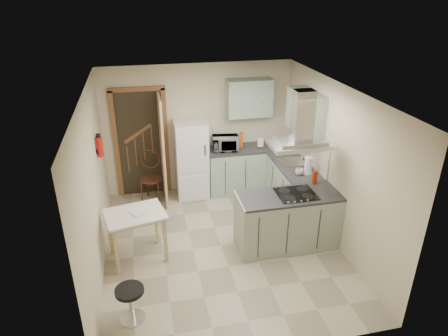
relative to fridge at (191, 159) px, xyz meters
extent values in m
plane|color=tan|center=(0.20, -1.80, -0.75)|extent=(4.20, 4.20, 0.00)
plane|color=silver|center=(0.20, -1.80, 1.75)|extent=(4.20, 4.20, 0.00)
plane|color=beige|center=(0.20, 0.30, 0.50)|extent=(3.60, 0.00, 3.60)
plane|color=beige|center=(-1.60, -1.80, 0.50)|extent=(0.00, 4.20, 4.20)
plane|color=beige|center=(2.00, -1.80, 0.50)|extent=(0.00, 4.20, 4.20)
cube|color=brown|center=(-0.90, 0.27, 0.30)|extent=(1.10, 0.12, 2.10)
cube|color=white|center=(0.00, 0.00, 0.00)|extent=(0.60, 0.60, 1.50)
cube|color=#9EB2A0|center=(0.86, 0.00, -0.30)|extent=(1.08, 0.60, 0.90)
cube|color=#9EB2A0|center=(1.70, -0.68, -0.30)|extent=(0.60, 1.95, 0.90)
cube|color=beige|center=(1.16, 0.29, 0.40)|extent=(1.68, 0.02, 0.50)
cube|color=#9EB2A0|center=(1.15, 0.12, 1.10)|extent=(0.85, 0.35, 0.70)
cube|color=#9EB2A0|center=(1.82, -0.95, 1.10)|extent=(0.35, 0.90, 0.70)
cube|color=#9EB2A0|center=(1.22, -1.98, -0.30)|extent=(1.55, 0.65, 0.90)
cube|color=black|center=(1.32, -1.98, 0.16)|extent=(0.58, 0.50, 0.01)
cube|color=silver|center=(1.32, -1.98, 0.97)|extent=(0.90, 0.55, 0.10)
cube|color=silver|center=(1.70, -0.85, 0.16)|extent=(0.45, 0.40, 0.01)
cylinder|color=#B2140F|center=(-1.54, -0.90, 0.75)|extent=(0.10, 0.10, 0.32)
cube|color=tan|center=(-1.08, -1.82, -0.36)|extent=(0.94, 0.78, 0.78)
cube|color=#462617|center=(-0.77, -0.09, -0.29)|extent=(0.52, 0.52, 0.91)
cylinder|color=black|center=(-1.20, -3.05, -0.51)|extent=(0.40, 0.40, 0.47)
imported|color=black|center=(0.66, -0.03, 0.29)|extent=(0.53, 0.39, 0.27)
cylinder|color=white|center=(1.36, -0.03, 0.25)|extent=(0.17, 0.17, 0.19)
cube|color=#DD5A1A|center=(1.01, 0.11, 0.28)|extent=(0.11, 0.18, 0.26)
imported|color=#A1A0AB|center=(1.86, -0.41, 0.23)|extent=(0.09, 0.09, 0.17)
cylinder|color=white|center=(1.78, -1.35, 0.31)|extent=(0.16, 0.16, 0.31)
imported|color=silver|center=(1.63, -1.36, 0.20)|extent=(0.15, 0.15, 0.11)
cylinder|color=#A3280E|center=(1.74, -1.71, 0.26)|extent=(0.09, 0.09, 0.22)
imported|color=brown|center=(-1.11, -1.88, 0.08)|extent=(0.23, 0.25, 0.09)
camera|label=1|loc=(-0.88, -6.94, 3.07)|focal=32.00mm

